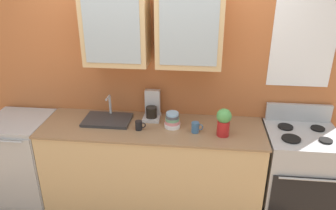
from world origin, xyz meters
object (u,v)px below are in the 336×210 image
(cup_near_bowls, at_px, (196,127))
(coffee_maker, at_px, (152,108))
(bowl_stack, at_px, (172,120))
(stove_range, at_px, (297,175))
(cup_near_sink, at_px, (139,125))
(dishwasher, at_px, (24,159))
(sink_faucet, at_px, (107,119))
(vase, at_px, (224,121))

(cup_near_bowls, height_order, coffee_maker, coffee_maker)
(bowl_stack, height_order, coffee_maker, coffee_maker)
(stove_range, relative_size, cup_near_bowls, 9.95)
(stove_range, relative_size, bowl_stack, 7.10)
(cup_near_sink, bearing_deg, dishwasher, 176.83)
(cup_near_sink, height_order, coffee_maker, coffee_maker)
(sink_faucet, relative_size, vase, 1.75)
(vase, bearing_deg, bowl_stack, 166.37)
(stove_range, xyz_separation_m, coffee_maker, (-1.47, 0.20, 0.57))
(bowl_stack, height_order, cup_near_sink, bowl_stack)
(cup_near_sink, xyz_separation_m, dishwasher, (-1.28, 0.07, -0.51))
(sink_faucet, xyz_separation_m, dishwasher, (-0.93, -0.07, -0.48))
(cup_near_sink, xyz_separation_m, cup_near_bowls, (0.54, 0.01, 0.01))
(vase, distance_m, cup_near_bowls, 0.27)
(sink_faucet, height_order, cup_near_bowls, sink_faucet)
(cup_near_sink, distance_m, coffee_maker, 0.29)
(vase, distance_m, coffee_maker, 0.77)
(stove_range, height_order, vase, vase)
(sink_faucet, relative_size, cup_near_sink, 4.53)
(bowl_stack, bearing_deg, dishwasher, -179.20)
(cup_near_sink, bearing_deg, bowl_stack, 16.71)
(vase, bearing_deg, stove_range, 7.37)
(sink_faucet, xyz_separation_m, cup_near_sink, (0.35, -0.15, 0.03))
(cup_near_sink, bearing_deg, stove_range, 2.77)
(vase, bearing_deg, dishwasher, 177.40)
(bowl_stack, distance_m, cup_near_bowls, 0.24)
(vase, relative_size, cup_near_bowls, 2.39)
(cup_near_bowls, bearing_deg, vase, -6.78)
(vase, distance_m, cup_near_sink, 0.80)
(cup_near_bowls, bearing_deg, cup_near_sink, -179.27)
(stove_range, distance_m, coffee_maker, 1.59)
(sink_faucet, relative_size, cup_near_bowls, 4.18)
(stove_range, bearing_deg, dishwasher, -179.91)
(vase, height_order, cup_near_sink, vase)
(bowl_stack, height_order, cup_near_bowls, bowl_stack)
(stove_range, distance_m, sink_faucet, 1.97)
(bowl_stack, xyz_separation_m, coffee_maker, (-0.22, 0.18, 0.04))
(vase, xyz_separation_m, coffee_maker, (-0.71, 0.30, -0.04))
(vase, bearing_deg, cup_near_sink, 178.31)
(stove_range, distance_m, bowl_stack, 1.35)
(bowl_stack, height_order, dishwasher, bowl_stack)
(dishwasher, bearing_deg, cup_near_bowls, -2.02)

